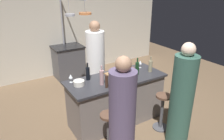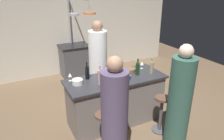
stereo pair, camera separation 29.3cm
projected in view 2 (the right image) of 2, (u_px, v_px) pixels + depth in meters
name	position (u px, v px, depth m)	size (l,w,h in m)	color
ground_plane	(115.00, 120.00, 4.12)	(9.00, 9.00, 0.00)	brown
back_wall	(69.00, 28.00, 5.99)	(6.40, 0.16, 2.60)	beige
kitchen_island	(116.00, 100.00, 3.95)	(1.80, 0.72, 0.90)	slate
stove_range	(75.00, 61.00, 5.98)	(0.80, 0.64, 0.89)	#47474C
chef	(98.00, 67.00, 4.49)	(0.38, 0.38, 1.79)	white
bar_stool_left	(104.00, 131.00, 3.25)	(0.28, 0.28, 0.68)	#4C4C51
guest_left	(114.00, 121.00, 2.81)	(0.35, 0.35, 1.68)	#594C6B
bar_stool_right	(161.00, 113.00, 3.71)	(0.28, 0.28, 0.68)	#4C4C51
guest_right	(179.00, 102.00, 3.23)	(0.36, 0.36, 1.70)	#33594C
overhead_pot_rack	(77.00, 21.00, 5.08)	(0.59, 1.55, 2.17)	gray
cutting_board	(115.00, 74.00, 3.94)	(0.32, 0.22, 0.02)	#997047
pepper_mill	(104.00, 81.00, 3.41)	(0.05, 0.05, 0.21)	#382319
wine_bottle_rose	(100.00, 77.00, 3.51)	(0.07, 0.07, 0.33)	#B78C8E
wine_bottle_dark	(87.00, 73.00, 3.71)	(0.07, 0.07, 0.31)	black
wine_bottle_red	(138.00, 69.00, 3.87)	(0.07, 0.07, 0.31)	#143319
wine_bottle_white	(152.00, 67.00, 3.96)	(0.07, 0.07, 0.30)	gray
wine_glass_near_left_guest	(142.00, 63.00, 4.17)	(0.07, 0.07, 0.15)	silver
wine_glass_by_chef	(70.00, 75.00, 3.64)	(0.07, 0.07, 0.15)	silver
mixing_bowl_blue	(127.00, 77.00, 3.75)	(0.15, 0.15, 0.07)	#334C6B
mixing_bowl_wooden	(130.00, 70.00, 4.02)	(0.19, 0.19, 0.07)	brown
mixing_bowl_ceramic	(77.00, 82.00, 3.54)	(0.18, 0.18, 0.08)	silver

